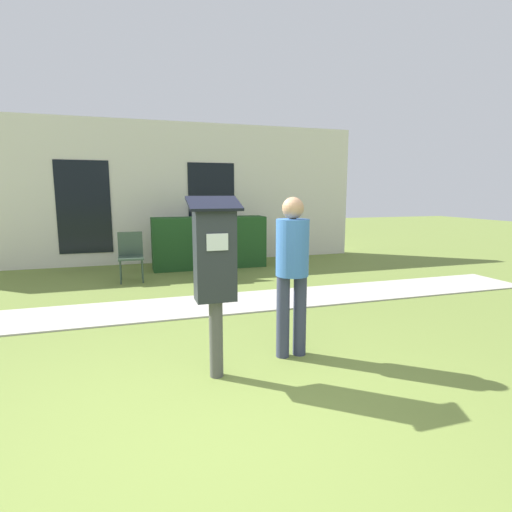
# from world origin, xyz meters

# --- Properties ---
(ground_plane) EXTENTS (40.00, 40.00, 0.00)m
(ground_plane) POSITION_xyz_m (0.00, 0.00, 0.00)
(ground_plane) COLOR olive
(sidewalk) EXTENTS (12.00, 1.10, 0.02)m
(sidewalk) POSITION_xyz_m (0.00, 2.96, 0.01)
(sidewalk) COLOR #B7B2A8
(sidewalk) RESTS_ON ground
(building_facade) EXTENTS (10.00, 0.26, 3.20)m
(building_facade) POSITION_xyz_m (0.00, 6.93, 1.60)
(building_facade) COLOR silver
(building_facade) RESTS_ON ground
(parking_meter) EXTENTS (0.44, 0.31, 1.59)m
(parking_meter) POSITION_xyz_m (0.21, 0.72, 1.02)
(parking_meter) COLOR #4C4C4C
(parking_meter) RESTS_ON ground
(person_standing) EXTENTS (0.32, 0.32, 1.58)m
(person_standing) POSITION_xyz_m (1.02, 0.94, 0.93)
(person_standing) COLOR #333851
(person_standing) RESTS_ON ground
(outdoor_chair_left) EXTENTS (0.44, 0.44, 0.90)m
(outdoor_chair_left) POSITION_xyz_m (-0.48, 5.03, 0.53)
(outdoor_chair_left) COLOR #334738
(outdoor_chair_left) RESTS_ON ground
(outdoor_chair_middle) EXTENTS (0.44, 0.44, 0.90)m
(outdoor_chair_middle) POSITION_xyz_m (0.99, 4.76, 0.53)
(outdoor_chair_middle) COLOR #334738
(outdoor_chair_middle) RESTS_ON ground
(hedge_row) EXTENTS (2.41, 0.60, 1.10)m
(hedge_row) POSITION_xyz_m (1.15, 5.88, 0.55)
(hedge_row) COLOR #1E471E
(hedge_row) RESTS_ON ground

